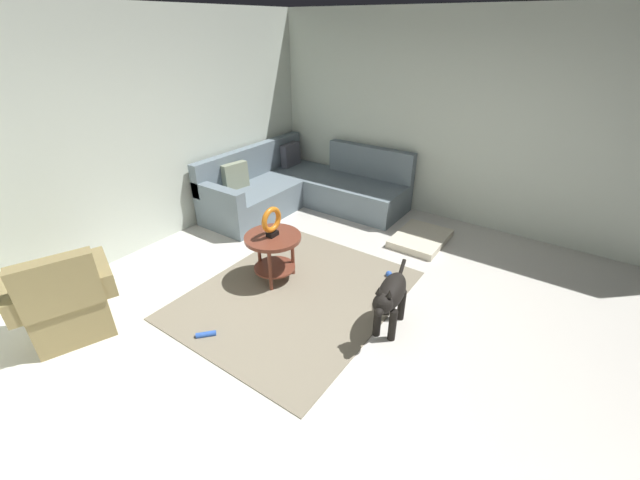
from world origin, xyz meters
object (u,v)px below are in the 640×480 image
dog_bed_mat (420,238)px  dog_toy_rope (206,334)px  dog (390,296)px  torus_sculpture (272,221)px  sectional_couch (301,189)px  dog_toy_ball (389,274)px  armchair (67,304)px  side_table (273,246)px

dog_bed_mat → dog_toy_rope: bearing=162.2°
dog → dog_bed_mat: bearing=-87.3°
torus_sculpture → dog_bed_mat: (1.73, -0.99, -0.67)m
sectional_couch → dog_bed_mat: bearing=-90.2°
dog_toy_ball → armchair: bearing=141.6°
dog_bed_mat → dog: 1.84m
sectional_couch → dog: (-1.77, -2.34, 0.09)m
sectional_couch → torus_sculpture: (-1.73, -0.95, 0.42)m
side_table → dog_bed_mat: size_ratio=0.75×
torus_sculpture → sectional_couch: bearing=28.8°
dog_bed_mat → armchair: bearing=150.8°
sectional_couch → side_table: bearing=-151.2°
sectional_couch → armchair: same height
armchair → dog_toy_rope: (0.64, -1.02, -0.30)m
torus_sculpture → dog_toy_rope: size_ratio=1.83×
torus_sculpture → dog_toy_rope: bearing=-175.1°
torus_sculpture → dog_toy_ball: bearing=-53.4°
dog_toy_ball → torus_sculpture: bearing=126.6°
armchair → dog_toy_ball: bearing=-17.5°
dog_toy_ball → side_table: bearing=126.6°
side_table → dog_toy_ball: side_table is taller
sectional_couch → armchair: 3.43m
dog → dog_toy_ball: (0.79, 0.37, -0.34)m
dog_bed_mat → side_table: bearing=150.2°
armchair → torus_sculpture: (1.70, -0.93, 0.39)m
sectional_couch → dog: sectional_couch is taller
dog → dog_toy_ball: dog is taller
dog_toy_rope → torus_sculpture: bearing=4.9°
dog_bed_mat → dog_toy_rope: 2.93m
armchair → dog_toy_rope: bearing=-37.2°
armchair → dog_toy_ball: armchair is taller
side_table → dog_bed_mat: bearing=-29.8°
dog_toy_ball → dog_toy_rope: 2.04m
torus_sculpture → dog_toy_rope: (-1.07, -0.09, -0.69)m
dog_toy_rope → side_table: bearing=4.9°
side_table → dog: bearing=-91.4°
torus_sculpture → side_table: bearing=90.0°
sectional_couch → dog_bed_mat: 1.96m
dog → dog_toy_rope: size_ratio=4.74×
dog → dog_toy_rope: bearing=28.3°
dog_bed_mat → dog: bearing=-167.1°
torus_sculpture → dog_toy_ball: (0.76, -1.02, -0.68)m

